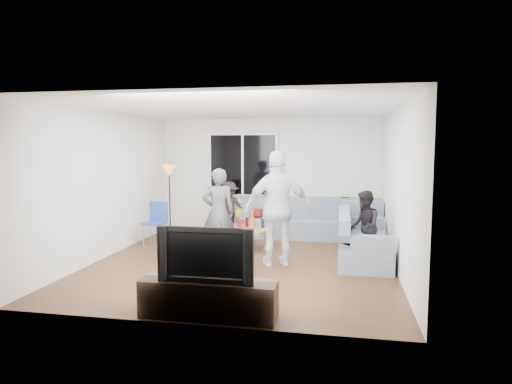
% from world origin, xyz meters
% --- Properties ---
extents(floor, '(5.00, 5.50, 0.04)m').
position_xyz_m(floor, '(0.00, 0.00, -0.02)').
color(floor, '#56351C').
rests_on(floor, ground).
extents(ceiling, '(5.00, 5.50, 0.04)m').
position_xyz_m(ceiling, '(0.00, 0.00, 2.62)').
color(ceiling, white).
rests_on(ceiling, ground).
extents(wall_back, '(5.00, 0.04, 2.60)m').
position_xyz_m(wall_back, '(0.00, 2.77, 1.30)').
color(wall_back, silver).
rests_on(wall_back, ground).
extents(wall_front, '(5.00, 0.04, 2.60)m').
position_xyz_m(wall_front, '(0.00, -2.77, 1.30)').
color(wall_front, silver).
rests_on(wall_front, ground).
extents(wall_left, '(0.04, 5.50, 2.60)m').
position_xyz_m(wall_left, '(-2.52, 0.00, 1.30)').
color(wall_left, silver).
rests_on(wall_left, ground).
extents(wall_right, '(0.04, 5.50, 2.60)m').
position_xyz_m(wall_right, '(2.52, 0.00, 1.30)').
color(wall_right, silver).
rests_on(wall_right, ground).
extents(window_frame, '(1.62, 0.06, 1.47)m').
position_xyz_m(window_frame, '(-0.60, 2.69, 1.55)').
color(window_frame, white).
rests_on(window_frame, wall_back).
extents(window_glass, '(1.50, 0.02, 1.35)m').
position_xyz_m(window_glass, '(-0.60, 2.65, 1.55)').
color(window_glass, black).
rests_on(window_glass, window_frame).
extents(window_mullion, '(0.05, 0.03, 1.35)m').
position_xyz_m(window_mullion, '(-0.60, 2.64, 1.55)').
color(window_mullion, white).
rests_on(window_mullion, window_frame).
extents(radiator, '(1.30, 0.12, 0.62)m').
position_xyz_m(radiator, '(-0.60, 2.65, 0.31)').
color(radiator, silver).
rests_on(radiator, floor).
extents(potted_plant, '(0.22, 0.19, 0.33)m').
position_xyz_m(potted_plant, '(-0.05, 2.62, 0.79)').
color(potted_plant, '#315E25').
rests_on(potted_plant, radiator).
extents(vase, '(0.20, 0.20, 0.18)m').
position_xyz_m(vase, '(-0.68, 2.62, 0.71)').
color(vase, silver).
rests_on(vase, radiator).
extents(sofa_back_section, '(2.30, 0.85, 0.85)m').
position_xyz_m(sofa_back_section, '(0.68, 2.27, 0.42)').
color(sofa_back_section, slate).
rests_on(sofa_back_section, floor).
extents(sofa_right_section, '(2.00, 0.85, 0.85)m').
position_xyz_m(sofa_right_section, '(2.02, 0.50, 0.42)').
color(sofa_right_section, slate).
rests_on(sofa_right_section, floor).
extents(sofa_corner, '(0.85, 0.85, 0.85)m').
position_xyz_m(sofa_corner, '(2.05, 2.27, 0.42)').
color(sofa_corner, slate).
rests_on(sofa_corner, floor).
extents(cushion_yellow, '(0.38, 0.32, 0.14)m').
position_xyz_m(cushion_yellow, '(-0.45, 2.25, 0.51)').
color(cushion_yellow, gold).
rests_on(cushion_yellow, sofa_back_section).
extents(cushion_red, '(0.40, 0.36, 0.13)m').
position_xyz_m(cushion_red, '(-0.28, 2.33, 0.51)').
color(cushion_red, maroon).
rests_on(cushion_red, sofa_back_section).
extents(coffee_table, '(1.23, 0.91, 0.40)m').
position_xyz_m(coffee_table, '(-0.26, 1.02, 0.20)').
color(coffee_table, '#977449').
rests_on(coffee_table, floor).
extents(pitcher, '(0.17, 0.17, 0.17)m').
position_xyz_m(pitcher, '(-0.28, 1.09, 0.49)').
color(pitcher, maroon).
rests_on(pitcher, coffee_table).
extents(side_chair, '(0.44, 0.44, 0.86)m').
position_xyz_m(side_chair, '(-2.05, 0.98, 0.43)').
color(side_chair, '#224597').
rests_on(side_chair, floor).
extents(floor_lamp, '(0.32, 0.32, 1.56)m').
position_xyz_m(floor_lamp, '(-2.05, 1.82, 0.78)').
color(floor_lamp, orange).
rests_on(floor_lamp, floor).
extents(player_left, '(0.67, 0.55, 1.59)m').
position_xyz_m(player_left, '(-0.55, 0.38, 0.79)').
color(player_left, '#444348').
rests_on(player_left, floor).
extents(player_right, '(1.21, 0.80, 1.91)m').
position_xyz_m(player_right, '(0.61, -0.11, 0.96)').
color(player_right, silver).
rests_on(player_right, floor).
extents(spectator_right, '(0.53, 0.65, 1.24)m').
position_xyz_m(spectator_right, '(2.02, 0.35, 0.62)').
color(spectator_right, black).
rests_on(spectator_right, floor).
extents(spectator_back, '(0.83, 0.57, 1.19)m').
position_xyz_m(spectator_back, '(-0.83, 2.30, 0.59)').
color(spectator_back, black).
rests_on(spectator_back, floor).
extents(tv_console, '(1.60, 0.40, 0.44)m').
position_xyz_m(tv_console, '(0.12, -2.50, 0.22)').
color(tv_console, '#35261A').
rests_on(tv_console, floor).
extents(television, '(1.12, 0.15, 0.65)m').
position_xyz_m(television, '(0.12, -2.50, 0.76)').
color(television, black).
rests_on(television, tv_console).
extents(bottle_e, '(0.07, 0.07, 0.19)m').
position_xyz_m(bottle_e, '(0.14, 1.10, 0.50)').
color(bottle_e, black).
rests_on(bottle_e, coffee_table).
extents(bottle_c, '(0.07, 0.07, 0.18)m').
position_xyz_m(bottle_c, '(-0.19, 1.16, 0.49)').
color(bottle_c, black).
rests_on(bottle_c, coffee_table).
extents(bottle_d, '(0.07, 0.07, 0.23)m').
position_xyz_m(bottle_d, '(-0.04, 0.97, 0.51)').
color(bottle_d, '#FF5416').
rests_on(bottle_d, coffee_table).
extents(bottle_a, '(0.07, 0.07, 0.22)m').
position_xyz_m(bottle_a, '(-0.57, 1.08, 0.51)').
color(bottle_a, '#C7630B').
rests_on(bottle_a, coffee_table).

